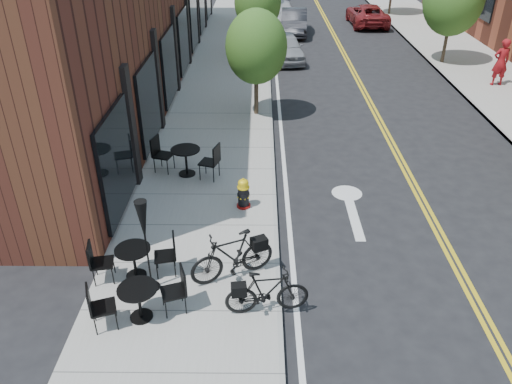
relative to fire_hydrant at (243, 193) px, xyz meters
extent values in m
plane|color=black|center=(0.88, -2.38, -0.52)|extent=(120.00, 120.00, 0.00)
cube|color=#9E9B93|center=(-1.12, 7.62, -0.46)|extent=(4.00, 70.00, 0.12)
cylinder|color=#382B1E|center=(0.28, 6.62, 0.41)|extent=(0.16, 0.16, 1.61)
ellipsoid|color=#396620|center=(0.28, 6.62, 2.09)|extent=(2.20, 2.20, 2.64)
cylinder|color=#382B1E|center=(0.28, 14.62, 0.44)|extent=(0.16, 0.16, 1.68)
ellipsoid|color=#396620|center=(0.28, 14.62, 2.20)|extent=(2.30, 2.30, 2.76)
cylinder|color=#382B1E|center=(0.28, 22.62, 0.39)|extent=(0.16, 0.16, 1.57)
cylinder|color=#382B1E|center=(9.48, 13.62, 0.51)|extent=(0.16, 0.16, 1.82)
cylinder|color=#382B1E|center=(9.48, 25.62, 0.51)|extent=(0.16, 0.16, 1.82)
cylinder|color=maroon|center=(0.00, 0.00, -0.37)|extent=(0.45, 0.45, 0.05)
cylinder|color=black|center=(0.00, 0.00, -0.10)|extent=(0.35, 0.35, 0.55)
cylinder|color=yellow|center=(0.00, 0.00, 0.19)|extent=(0.39, 0.39, 0.04)
cylinder|color=yellow|center=(0.00, 0.00, 0.26)|extent=(0.34, 0.34, 0.13)
ellipsoid|color=yellow|center=(0.00, 0.00, 0.33)|extent=(0.33, 0.33, 0.16)
cylinder|color=yellow|center=(0.00, 0.00, 0.42)|extent=(0.06, 0.06, 0.05)
imported|color=black|center=(-0.14, -2.84, 0.16)|extent=(1.92, 1.26, 1.12)
imported|color=black|center=(0.58, -3.87, 0.10)|extent=(1.69, 0.67, 0.99)
cylinder|color=black|center=(-2.23, -2.84, -0.38)|extent=(0.51, 0.51, 0.03)
cylinder|color=black|center=(-2.23, -2.84, -0.04)|extent=(0.07, 0.07, 0.69)
cylinder|color=black|center=(-2.23, -2.84, 0.31)|extent=(0.88, 0.88, 0.03)
cylinder|color=black|center=(-1.86, -4.06, -0.38)|extent=(0.57, 0.57, 0.03)
cylinder|color=black|center=(-1.86, -4.06, -0.04)|extent=(0.08, 0.08, 0.70)
cylinder|color=black|center=(-1.86, -4.06, 0.32)|extent=(0.98, 0.98, 0.03)
cylinder|color=black|center=(-1.72, 1.77, -0.38)|extent=(0.62, 0.62, 0.03)
cylinder|color=black|center=(-1.72, 1.77, 0.00)|extent=(0.08, 0.08, 0.78)
cylinder|color=black|center=(-1.72, 1.77, 0.40)|extent=(1.07, 1.07, 0.03)
cylinder|color=black|center=(-1.83, -3.20, -0.38)|extent=(0.34, 0.34, 0.04)
cylinder|color=black|center=(-1.83, -3.20, 0.65)|extent=(0.04, 0.04, 2.05)
cone|color=black|center=(-1.83, -3.20, 1.27)|extent=(0.25, 0.25, 0.90)
imported|color=#9B9DA3|center=(1.68, 14.21, 0.15)|extent=(2.06, 4.07, 1.33)
imported|color=black|center=(2.43, 19.91, 0.19)|extent=(1.74, 4.39, 1.42)
imported|color=#BDBCC2|center=(1.74, 22.68, 0.15)|extent=(1.89, 4.61, 1.34)
imported|color=maroon|center=(7.30, 22.40, 0.14)|extent=(2.25, 4.78, 1.32)
imported|color=maroon|center=(10.69, 10.06, 0.59)|extent=(0.77, 0.56, 1.98)
camera|label=1|loc=(0.43, -11.15, 6.64)|focal=35.00mm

